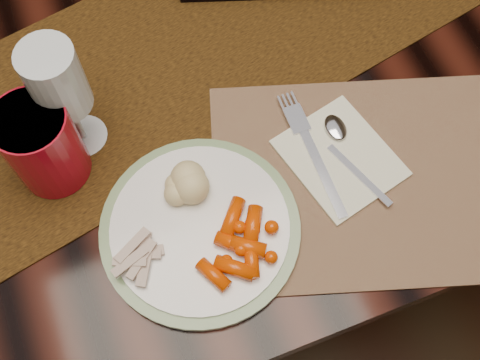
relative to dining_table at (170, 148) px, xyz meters
name	(u,v)px	position (x,y,z in m)	size (l,w,h in m)	color
floor	(185,214)	(0.00, 0.00, -0.38)	(5.00, 5.00, 0.00)	black
dining_table	(170,148)	(0.00, 0.00, 0.00)	(1.80, 1.00, 0.75)	black
table_runner	(126,84)	(-0.05, -0.08, 0.38)	(1.62, 0.33, 0.00)	#462009
placemat_main	(369,178)	(0.20, -0.33, 0.38)	(0.41, 0.30, 0.00)	brown
dinner_plate	(200,228)	(-0.03, -0.32, 0.39)	(0.25, 0.25, 0.01)	white
baby_carrots	(237,236)	(0.01, -0.36, 0.40)	(0.11, 0.09, 0.02)	#D63C00
mashed_potatoes	(178,178)	(-0.03, -0.26, 0.41)	(0.08, 0.07, 0.04)	#CBBF88
turkey_shreds	(132,257)	(-0.11, -0.34, 0.40)	(0.08, 0.07, 0.02)	beige
napkin	(340,158)	(0.18, -0.30, 0.38)	(0.13, 0.15, 0.01)	white
fork	(316,159)	(0.15, -0.29, 0.39)	(0.03, 0.17, 0.00)	silver
spoon	(352,160)	(0.19, -0.31, 0.39)	(0.03, 0.14, 0.00)	silver
red_cup	(43,145)	(-0.17, -0.17, 0.44)	(0.09, 0.09, 0.13)	#AA0B1E
wine_glass	(66,101)	(-0.13, -0.14, 0.47)	(0.07, 0.07, 0.19)	#B6BBBD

